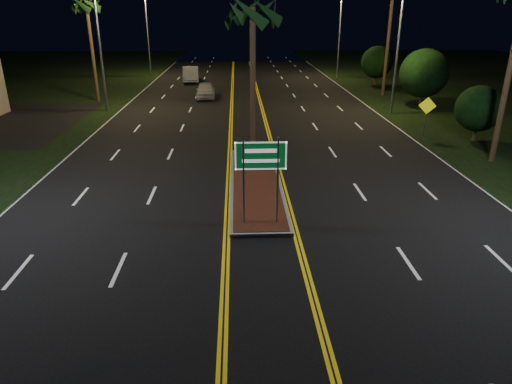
{
  "coord_description": "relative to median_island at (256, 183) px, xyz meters",
  "views": [
    {
      "loc": [
        -0.8,
        -12.23,
        7.38
      ],
      "look_at": [
        -0.22,
        1.43,
        1.9
      ],
      "focal_mm": 32.0,
      "sensor_mm": 36.0,
      "label": 1
    }
  ],
  "objects": [
    {
      "name": "shrub_far",
      "position": [
        13.8,
        29.0,
        2.25
      ],
      "size": [
        3.24,
        3.24,
        3.96
      ],
      "color": "#382819",
      "rests_on": "ground"
    },
    {
      "name": "highway_sign",
      "position": [
        0.0,
        -4.2,
        2.32
      ],
      "size": [
        1.8,
        0.08,
        3.2
      ],
      "color": "gray",
      "rests_on": "ground"
    },
    {
      "name": "palm_left_far",
      "position": [
        -12.8,
        21.0,
        7.66
      ],
      "size": [
        2.4,
        2.4,
        8.8
      ],
      "color": "#382819",
      "rests_on": "ground"
    },
    {
      "name": "streetlight_left_mid",
      "position": [
        -10.61,
        17.0,
        5.57
      ],
      "size": [
        1.91,
        0.44,
        9.0
      ],
      "color": "gray",
      "rests_on": "ground"
    },
    {
      "name": "shrub_mid",
      "position": [
        14.0,
        17.0,
        2.64
      ],
      "size": [
        3.78,
        3.78,
        4.62
      ],
      "color": "#382819",
      "rests_on": "ground"
    },
    {
      "name": "streetlight_right_far",
      "position": [
        10.61,
        35.0,
        5.57
      ],
      "size": [
        1.91,
        0.44,
        9.0
      ],
      "color": "gray",
      "rests_on": "ground"
    },
    {
      "name": "streetlight_left_far",
      "position": [
        -10.61,
        37.0,
        5.57
      ],
      "size": [
        1.91,
        0.44,
        9.0
      ],
      "color": "gray",
      "rests_on": "ground"
    },
    {
      "name": "ground",
      "position": [
        0.0,
        -7.0,
        -0.08
      ],
      "size": [
        120.0,
        120.0,
        0.0
      ],
      "primitive_type": "plane",
      "color": "black",
      "rests_on": "ground"
    },
    {
      "name": "shrub_near",
      "position": [
        13.5,
        7.0,
        1.86
      ],
      "size": [
        2.7,
        2.7,
        3.3
      ],
      "color": "#382819",
      "rests_on": "ground"
    },
    {
      "name": "warning_sign",
      "position": [
        10.8,
        8.0,
        1.52
      ],
      "size": [
        0.99,
        0.37,
        2.47
      ],
      "rotation": [
        0.0,
        0.0,
        -0.34
      ],
      "color": "gray",
      "rests_on": "ground"
    },
    {
      "name": "median_island",
      "position": [
        0.0,
        0.0,
        0.0
      ],
      "size": [
        2.25,
        10.25,
        0.17
      ],
      "color": "gray",
      "rests_on": "ground"
    },
    {
      "name": "car_far",
      "position": [
        -5.82,
        32.34,
        0.83
      ],
      "size": [
        2.83,
        5.69,
        1.84
      ],
      "primitive_type": "imported",
      "rotation": [
        0.0,
        0.0,
        0.09
      ],
      "color": "silver",
      "rests_on": "ground"
    },
    {
      "name": "streetlight_right_mid",
      "position": [
        10.61,
        15.0,
        5.57
      ],
      "size": [
        1.91,
        0.44,
        9.0
      ],
      "color": "gray",
      "rests_on": "ground"
    },
    {
      "name": "palm_median",
      "position": [
        0.0,
        3.5,
        7.19
      ],
      "size": [
        2.4,
        2.4,
        8.3
      ],
      "color": "#382819",
      "rests_on": "ground"
    },
    {
      "name": "car_near",
      "position": [
        -3.58,
        22.1,
        0.72
      ],
      "size": [
        2.27,
        4.91,
        1.61
      ],
      "primitive_type": "imported",
      "rotation": [
        0.0,
        0.0,
        0.04
      ],
      "color": "#BBBAC1",
      "rests_on": "ground"
    }
  ]
}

